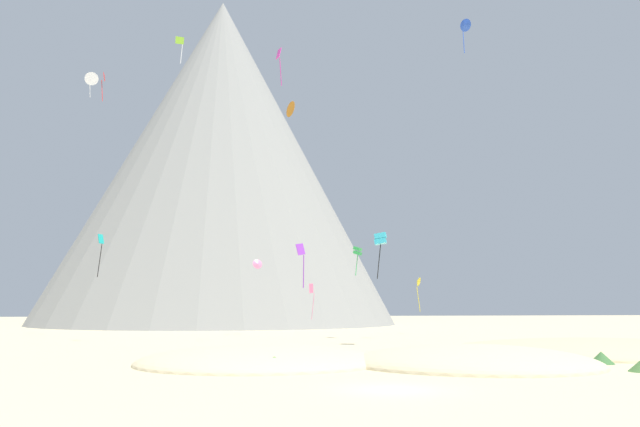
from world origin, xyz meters
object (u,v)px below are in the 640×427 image
rock_massif (213,170)px  kite_pink_low (258,264)px  bush_scatter_east (601,358)px  kite_teal_low (100,247)px  kite_orange_high (292,109)px  bush_ridge_crest (508,346)px  kite_lime_high (180,44)px  kite_magenta_high (279,58)px  kite_yellow_low (418,282)px  kite_violet_low (301,256)px  kite_red_high (104,81)px  kite_cyan_low (380,239)px  bush_near_right (274,364)px  bush_mid_center (210,353)px  kite_green_low (358,251)px  kite_blue_high (465,26)px  kite_rainbow_low (312,295)px  kite_white_high (92,79)px

rock_massif → kite_pink_low: size_ratio=58.31×
bush_scatter_east → rock_massif: (-25.55, 95.53, 31.04)m
kite_teal_low → kite_orange_high: kite_orange_high is taller
bush_ridge_crest → kite_lime_high: bearing=138.7°
kite_magenta_high → kite_pink_low: kite_magenta_high is taller
kite_yellow_low → bush_ridge_crest: bearing=32.6°
kite_magenta_high → kite_pink_low: size_ratio=2.96×
kite_teal_low → kite_violet_low: bearing=-50.7°
kite_red_high → kite_cyan_low: 41.91m
bush_near_right → kite_red_high: kite_red_high is taller
bush_mid_center → kite_cyan_low: size_ratio=0.43×
kite_lime_high → kite_green_low: bearing=22.6°
kite_teal_low → kite_pink_low: kite_teal_low is taller
bush_scatter_east → kite_magenta_high: size_ratio=0.41×
kite_blue_high → kite_cyan_low: 26.56m
kite_yellow_low → kite_pink_low: bearing=-55.2°
kite_cyan_low → kite_rainbow_low: bearing=24.9°
bush_scatter_east → kite_blue_high: bearing=86.4°
bush_ridge_crest → kite_blue_high: 35.37m
rock_massif → kite_magenta_high: size_ratio=19.68×
kite_violet_low → kite_yellow_low: (19.89, 33.06, -0.81)m
kite_teal_low → kite_blue_high: bearing=-14.0°
rock_massif → kite_cyan_low: bearing=-77.7°
bush_near_right → kite_blue_high: 48.35m
kite_red_high → kite_yellow_low: (40.73, 3.30, -24.46)m
bush_scatter_east → rock_massif: size_ratio=0.02×
bush_ridge_crest → bush_scatter_east: bearing=-89.6°
bush_scatter_east → kite_yellow_low: 45.17m
kite_lime_high → kite_white_high: kite_lime_high is taller
rock_massif → kite_yellow_low: rock_massif is taller
kite_green_low → bush_ridge_crest: bearing=54.9°
bush_near_right → bush_scatter_east: bush_near_right is taller
kite_lime_high → kite_red_high: 10.47m
kite_yellow_low → kite_white_high: bearing=-53.0°
kite_pink_low → bush_mid_center: bearing=-112.1°
rock_massif → kite_pink_low: rock_massif is taller
kite_white_high → kite_green_low: bearing=157.9°
kite_blue_high → kite_magenta_high: kite_blue_high is taller
bush_mid_center → kite_red_high: bearing=113.7°
bush_scatter_east → kite_green_low: (-8.65, 33.70, 9.47)m
kite_cyan_low → kite_pink_low: 26.58m
bush_mid_center → kite_lime_high: 46.65m
kite_teal_low → kite_green_low: bearing=0.2°
kite_red_high → kite_white_high: size_ratio=1.10×
kite_violet_low → kite_teal_low: 27.67m
bush_mid_center → bush_scatter_east: size_ratio=1.15×
bush_near_right → kite_white_high: 59.12m
bush_ridge_crest → kite_orange_high: bearing=122.4°
kite_red_high → kite_white_high: 3.56m
kite_lime_high → kite_teal_low: (-7.07, -7.73, -26.04)m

